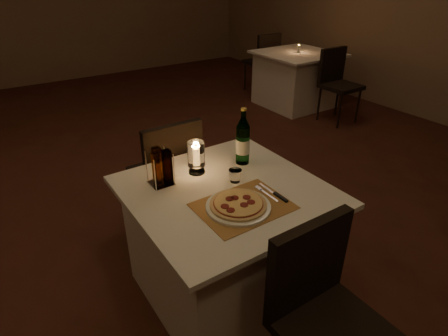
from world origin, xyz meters
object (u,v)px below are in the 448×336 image
plate (238,207)px  neighbor_table_right (296,79)px  chair_far (169,168)px  pizza (238,204)px  chair_near (322,303)px  hurricane_candle (196,155)px  main_table (226,243)px  water_bottle (243,142)px  tumbler (235,176)px

plate → neighbor_table_right: bearing=42.0°
chair_far → pizza: chair_far is taller
pizza → neighbor_table_right: (2.85, 2.57, -0.39)m
chair_near → hurricane_candle: bearing=92.1°
main_table → water_bottle: 0.60m
water_bottle → hurricane_candle: water_bottle is taller
main_table → pizza: size_ratio=3.57×
chair_far → pizza: size_ratio=3.21×
main_table → tumbler: 0.41m
plate → hurricane_candle: hurricane_candle is taller
main_table → pizza: (-0.05, -0.18, 0.39)m
main_table → plate: plate is taller
main_table → chair_near: size_ratio=1.11×
main_table → chair_far: chair_far is taller
pizza → tumbler: (0.14, 0.22, 0.01)m
neighbor_table_right → chair_near: bearing=-132.1°
chair_near → neighbor_table_right: chair_near is taller
chair_near → main_table: bearing=90.0°
main_table → pizza: bearing=-105.6°
tumbler → neighbor_table_right: bearing=40.9°
pizza → hurricane_candle: size_ratio=1.49×
chair_near → plate: bearing=95.3°
chair_far → tumbler: (0.09, -0.67, 0.23)m
plate → water_bottle: bearing=51.4°
main_table → neighbor_table_right: bearing=40.5°
main_table → water_bottle: bearing=38.4°
water_bottle → hurricane_candle: (-0.29, 0.05, -0.03)m
pizza → water_bottle: size_ratio=0.81×
main_table → plate: bearing=-105.5°
main_table → hurricane_candle: hurricane_candle is taller
chair_near → tumbler: size_ratio=12.53×
chair_near → chair_far: 1.43m
chair_near → pizza: size_ratio=3.21×
neighbor_table_right → tumbler: bearing=-139.1°
main_table → plate: 0.42m
pizza → tumbler: 0.26m
plate → pizza: 0.02m
neighbor_table_right → water_bottle: bearing=-139.3°
main_table → neighbor_table_right: (2.80, 2.39, 0.00)m
chair_far → hurricane_candle: hurricane_candle is taller
pizza → water_bottle: bearing=51.4°
chair_far → plate: (-0.05, -0.89, 0.20)m
pizza → main_table: bearing=74.4°
chair_far → water_bottle: water_bottle is taller
tumbler → main_table: bearing=-154.5°
main_table → chair_near: 0.74m
water_bottle → neighbor_table_right: bearing=40.7°
tumbler → water_bottle: water_bottle is taller
chair_near → neighbor_table_right: bearing=47.9°
water_bottle → hurricane_candle: size_ratio=1.82×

